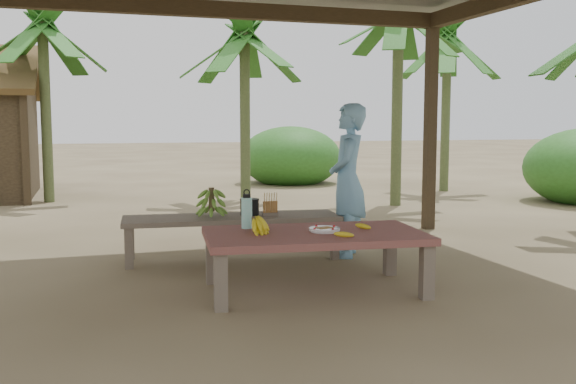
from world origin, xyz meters
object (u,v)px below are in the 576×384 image
object	(u,v)px
work_table	(314,240)
cooking_pot	(250,207)
plate	(324,230)
bench	(232,221)
ripe_banana_bunch	(254,224)
water_flask	(247,212)
woman	(348,180)

from	to	relation	value
work_table	cooking_pot	size ratio (longest dim) A/B	9.91
plate	work_table	bearing A→B (deg)	174.53
work_table	bench	distance (m)	1.49
ripe_banana_bunch	water_flask	bearing A→B (deg)	88.21
work_table	cooking_pot	world-z (taller)	cooking_pot
bench	plate	bearing A→B (deg)	-66.97
bench	water_flask	distance (m)	1.12
work_table	water_flask	bearing A→B (deg)	150.26
bench	woman	world-z (taller)	woman
work_table	plate	size ratio (longest dim) A/B	7.32
cooking_pot	bench	bearing A→B (deg)	-178.69
plate	water_flask	size ratio (longest dim) A/B	0.76
work_table	ripe_banana_bunch	bearing A→B (deg)	176.08
work_table	ripe_banana_bunch	xyz separation A→B (m)	(-0.50, 0.09, 0.14)
water_flask	woman	world-z (taller)	woman
work_table	woman	xyz separation A→B (m)	(0.81, 1.24, 0.37)
water_flask	plate	bearing A→B (deg)	-32.12
water_flask	ripe_banana_bunch	bearing A→B (deg)	-91.79
work_table	cooking_pot	distance (m)	1.46
plate	cooking_pot	size ratio (longest dim) A/B	1.35
water_flask	cooking_pot	bearing A→B (deg)	74.94
ripe_banana_bunch	woman	bearing A→B (deg)	41.30
bench	ripe_banana_bunch	size ratio (longest dim) A/B	9.03
woman	bench	bearing A→B (deg)	-74.17
work_table	woman	world-z (taller)	woman
work_table	woman	bearing A→B (deg)	62.82
work_table	cooking_pot	xyz separation A→B (m)	(-0.20, 1.44, 0.10)
woman	cooking_pot	bearing A→B (deg)	-76.14
ripe_banana_bunch	plate	xyz separation A→B (m)	(0.58, -0.10, -0.06)
bench	cooking_pot	bearing A→B (deg)	6.40
work_table	bench	size ratio (longest dim) A/B	0.84
bench	plate	world-z (taller)	plate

